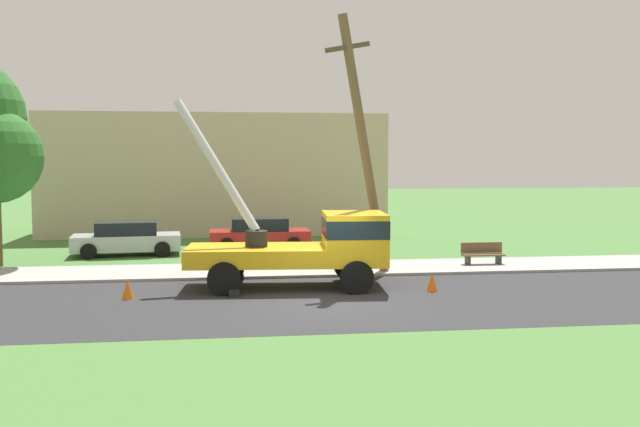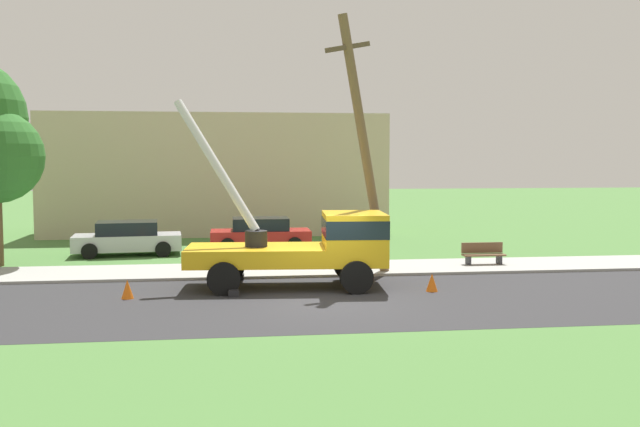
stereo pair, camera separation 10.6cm
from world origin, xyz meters
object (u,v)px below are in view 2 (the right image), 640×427
object	(u,v)px
traffic_cone_curbside	(369,271)
park_bench	(483,254)
traffic_cone_ahead	(432,282)
utility_truck	(313,243)
traffic_cone_behind	(127,289)
parked_sedan_silver	(128,238)
leaning_utility_pole	(364,144)
parked_sedan_red	(261,234)

from	to	relation	value
traffic_cone_curbside	park_bench	distance (m)	5.25
traffic_cone_ahead	utility_truck	bearing A→B (deg)	160.60
traffic_cone_behind	traffic_cone_curbside	world-z (taller)	same
traffic_cone_ahead	park_bench	bearing A→B (deg)	53.93
parked_sedan_silver	leaning_utility_pole	bearing A→B (deg)	-36.53
traffic_cone_ahead	traffic_cone_behind	bearing A→B (deg)	179.62
park_bench	utility_truck	bearing A→B (deg)	-154.06
traffic_cone_behind	traffic_cone_curbside	xyz separation A→B (m)	(7.60, 2.38, 0.00)
traffic_cone_curbside	park_bench	world-z (taller)	park_bench
parked_sedan_silver	utility_truck	bearing A→B (deg)	-50.47
leaning_utility_pole	traffic_cone_ahead	size ratio (longest dim) A/B	15.82
utility_truck	park_bench	size ratio (longest dim) A/B	4.21
traffic_cone_ahead	traffic_cone_behind	size ratio (longest dim) A/B	1.00
traffic_cone_curbside	parked_sedan_silver	xyz separation A→B (m)	(-8.89, 7.10, 0.43)
leaning_utility_pole	park_bench	size ratio (longest dim) A/B	5.54
parked_sedan_silver	parked_sedan_red	size ratio (longest dim) A/B	1.03
parked_sedan_red	traffic_cone_curbside	bearing A→B (deg)	-68.30
traffic_cone_behind	traffic_cone_curbside	distance (m)	7.96
parked_sedan_red	parked_sedan_silver	bearing A→B (deg)	-168.92
leaning_utility_pole	parked_sedan_silver	world-z (taller)	leaning_utility_pole
park_bench	traffic_cone_ahead	bearing A→B (deg)	-126.07
parked_sedan_red	park_bench	xyz separation A→B (m)	(8.07, -6.08, -0.25)
traffic_cone_ahead	parked_sedan_silver	size ratio (longest dim) A/B	0.12
leaning_utility_pole	traffic_cone_curbside	size ratio (longest dim) A/B	15.82
traffic_cone_ahead	parked_sedan_silver	xyz separation A→B (m)	(-10.37, 9.54, 0.43)
leaning_utility_pole	traffic_cone_curbside	xyz separation A→B (m)	(0.08, -0.58, -4.28)
traffic_cone_behind	traffic_cone_ahead	bearing A→B (deg)	-0.38
utility_truck	leaning_utility_pole	xyz separation A→B (m)	(1.96, 1.78, 3.15)
parked_sedan_red	traffic_cone_behind	bearing A→B (deg)	-112.27
traffic_cone_ahead	traffic_cone_behind	distance (m)	9.07
utility_truck	traffic_cone_curbside	world-z (taller)	utility_truck
traffic_cone_behind	parked_sedan_silver	size ratio (longest dim) A/B	0.12
traffic_cone_behind	park_bench	distance (m)	13.19
traffic_cone_curbside	parked_sedan_silver	bearing A→B (deg)	141.38
traffic_cone_curbside	traffic_cone_ahead	bearing A→B (deg)	-58.82
parked_sedan_silver	traffic_cone_curbside	bearing A→B (deg)	-38.62
traffic_cone_curbside	parked_sedan_red	world-z (taller)	parked_sedan_red
leaning_utility_pole	traffic_cone_behind	xyz separation A→B (m)	(-7.52, -2.96, -4.28)
utility_truck	traffic_cone_ahead	bearing A→B (deg)	-19.40
traffic_cone_ahead	traffic_cone_curbside	world-z (taller)	same
traffic_cone_behind	parked_sedan_silver	xyz separation A→B (m)	(-1.29, 9.48, 0.43)
traffic_cone_behind	parked_sedan_red	xyz separation A→B (m)	(4.33, 10.58, 0.43)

